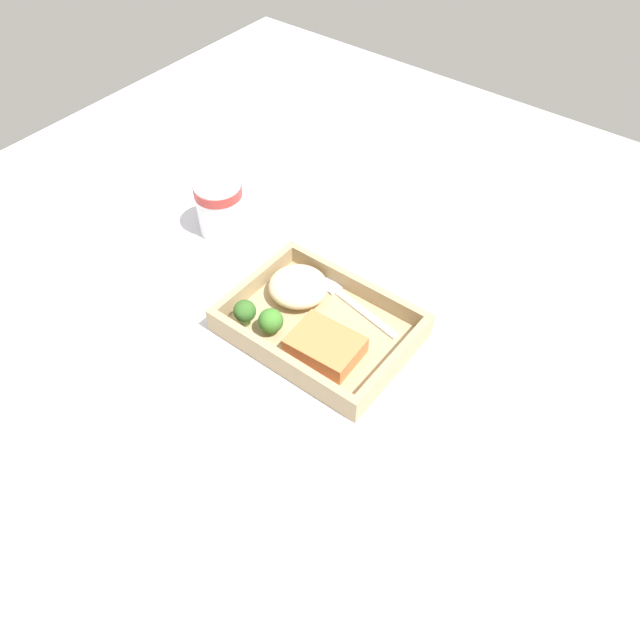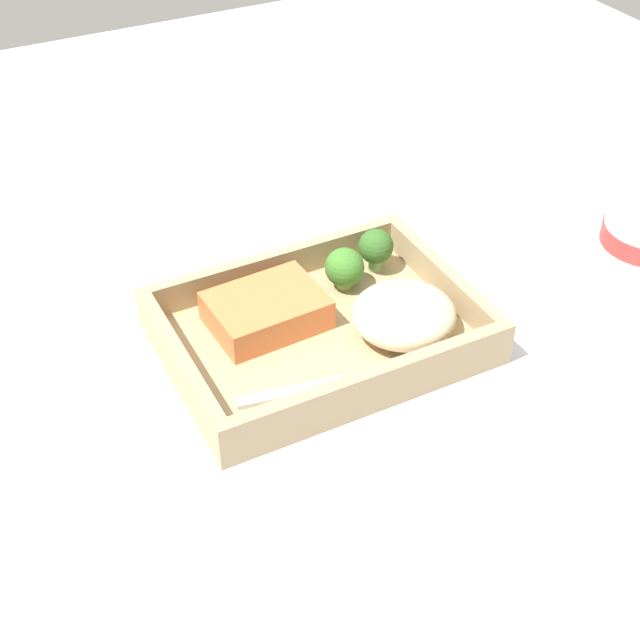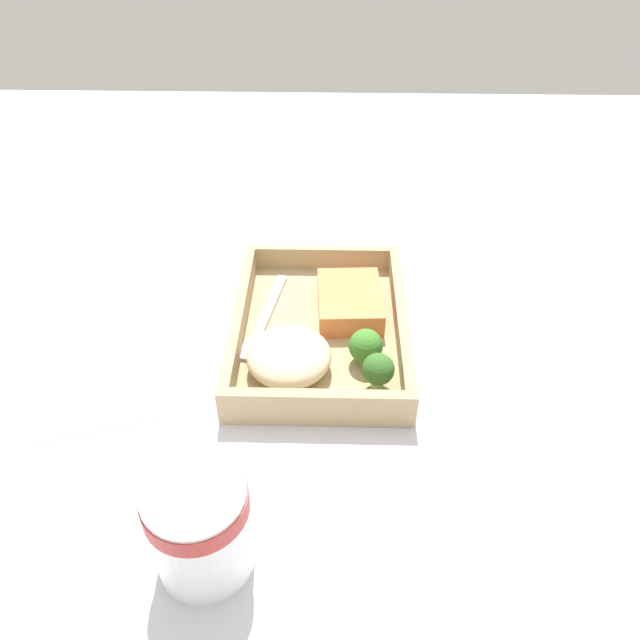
% 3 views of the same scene
% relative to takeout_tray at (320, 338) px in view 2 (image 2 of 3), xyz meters
% --- Properties ---
extents(ground_plane, '(1.60, 1.60, 0.02)m').
position_rel_takeout_tray_xyz_m(ground_plane, '(0.00, 0.00, -0.02)').
color(ground_plane, silver).
extents(takeout_tray, '(0.27, 0.20, 0.01)m').
position_rel_takeout_tray_xyz_m(takeout_tray, '(0.00, 0.00, 0.00)').
color(takeout_tray, tan).
rests_on(takeout_tray, ground_plane).
extents(tray_rim, '(0.27, 0.20, 0.03)m').
position_rel_takeout_tray_xyz_m(tray_rim, '(0.00, 0.00, 0.02)').
color(tray_rim, tan).
rests_on(tray_rim, takeout_tray).
extents(salmon_fillet, '(0.10, 0.08, 0.03)m').
position_rel_takeout_tray_xyz_m(salmon_fillet, '(-0.04, 0.03, 0.02)').
color(salmon_fillet, '#E37741').
rests_on(salmon_fillet, takeout_tray).
extents(mashed_potatoes, '(0.09, 0.09, 0.04)m').
position_rel_takeout_tray_xyz_m(mashed_potatoes, '(0.07, -0.03, 0.03)').
color(mashed_potatoes, beige).
rests_on(mashed_potatoes, takeout_tray).
extents(broccoli_floret_1, '(0.04, 0.04, 0.04)m').
position_rel_takeout_tray_xyz_m(broccoli_floret_1, '(0.05, 0.05, 0.03)').
color(broccoli_floret_1, '#84A65F').
rests_on(broccoli_floret_1, takeout_tray).
extents(broccoli_floret_2, '(0.03, 0.03, 0.04)m').
position_rel_takeout_tray_xyz_m(broccoli_floret_2, '(0.09, 0.06, 0.03)').
color(broccoli_floret_2, '#739C5D').
rests_on(broccoli_floret_2, takeout_tray).
extents(fork, '(0.16, 0.04, 0.00)m').
position_rel_takeout_tray_xyz_m(fork, '(-0.01, -0.07, 0.01)').
color(fork, silver).
rests_on(fork, takeout_tray).
extents(receipt_slip, '(0.12, 0.15, 0.00)m').
position_rel_takeout_tray_xyz_m(receipt_slip, '(0.10, -0.22, -0.00)').
color(receipt_slip, white).
rests_on(receipt_slip, ground_plane).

